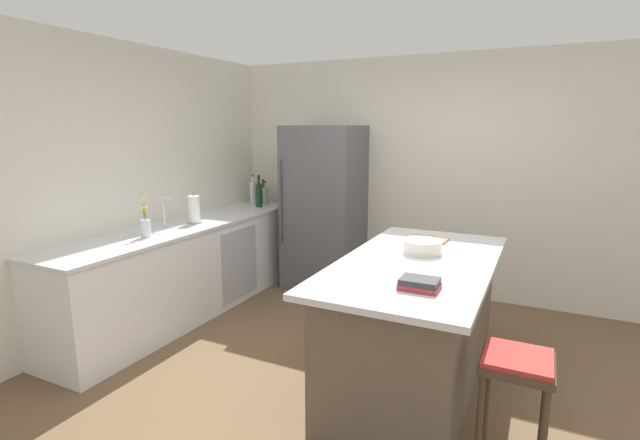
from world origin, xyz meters
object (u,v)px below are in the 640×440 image
(refrigerator, at_px, (324,208))
(bar_stool, at_px, (516,377))
(syrup_bottle, at_px, (263,194))
(mixing_bowl, at_px, (423,247))
(flower_vase, at_px, (146,226))
(paper_towel_roll, at_px, (194,210))
(gin_bottle, at_px, (265,195))
(soda_bottle, at_px, (253,193))
(cookbook_stack, at_px, (419,284))
(kitchen_island, at_px, (415,323))
(cutting_board, at_px, (427,239))
(sink_faucet, at_px, (165,212))
(wine_bottle, at_px, (259,194))

(refrigerator, relative_size, bar_stool, 2.75)
(syrup_bottle, height_order, mixing_bowl, syrup_bottle)
(flower_vase, distance_m, paper_towel_roll, 0.65)
(gin_bottle, bearing_deg, flower_vase, -89.43)
(soda_bottle, distance_m, mixing_bowl, 2.82)
(cookbook_stack, height_order, mixing_bowl, mixing_bowl)
(refrigerator, xyz_separation_m, bar_stool, (2.21, -2.28, -0.38))
(kitchen_island, relative_size, syrup_bottle, 6.67)
(paper_towel_roll, bearing_deg, refrigerator, 55.86)
(gin_bottle, height_order, soda_bottle, soda_bottle)
(kitchen_island, relative_size, cookbook_stack, 8.87)
(refrigerator, bearing_deg, syrup_bottle, 171.31)
(cutting_board, bearing_deg, flower_vase, -160.00)
(paper_towel_roll, bearing_deg, syrup_bottle, 93.34)
(refrigerator, height_order, soda_bottle, refrigerator)
(refrigerator, relative_size, sink_faucet, 6.20)
(syrup_bottle, bearing_deg, kitchen_island, -36.57)
(sink_faucet, xyz_separation_m, cutting_board, (2.37, 0.47, -0.12))
(soda_bottle, distance_m, cookbook_stack, 3.40)
(gin_bottle, distance_m, cookbook_stack, 3.38)
(flower_vase, height_order, paper_towel_roll, flower_vase)
(sink_faucet, distance_m, cutting_board, 2.41)
(flower_vase, relative_size, wine_bottle, 0.89)
(syrup_bottle, distance_m, cutting_board, 2.64)
(gin_bottle, height_order, wine_bottle, wine_bottle)
(kitchen_island, bearing_deg, wine_bottle, 146.67)
(syrup_bottle, xyz_separation_m, wine_bottle, (0.12, -0.29, 0.04))
(syrup_bottle, distance_m, soda_bottle, 0.20)
(cookbook_stack, bearing_deg, syrup_bottle, 137.46)
(cutting_board, bearing_deg, mixing_bowl, -81.71)
(paper_towel_roll, xyz_separation_m, soda_bottle, (-0.10, 1.18, 0.02))
(paper_towel_roll, distance_m, cookbook_stack, 2.70)
(refrigerator, height_order, bar_stool, refrigerator)
(wine_bottle, bearing_deg, soda_bottle, 147.53)
(wine_bottle, xyz_separation_m, cutting_board, (2.23, -0.91, -0.11))
(gin_bottle, bearing_deg, kitchen_island, -36.18)
(wine_bottle, xyz_separation_m, mixing_bowl, (2.29, -1.32, -0.07))
(wine_bottle, height_order, mixing_bowl, wine_bottle)
(refrigerator, relative_size, flower_vase, 5.51)
(kitchen_island, xyz_separation_m, bar_stool, (0.70, -0.61, 0.07))
(sink_faucet, relative_size, soda_bottle, 0.82)
(wine_bottle, bearing_deg, bar_stool, -35.34)
(flower_vase, xyz_separation_m, paper_towel_roll, (-0.03, 0.65, 0.03))
(soda_bottle, relative_size, wine_bottle, 0.96)
(mixing_bowl, bearing_deg, bar_stool, -48.50)
(flower_vase, relative_size, cookbook_stack, 1.53)
(kitchen_island, bearing_deg, syrup_bottle, 143.43)
(cutting_board, bearing_deg, bar_stool, -57.55)
(wine_bottle, distance_m, cookbook_stack, 3.23)
(wine_bottle, distance_m, cutting_board, 2.41)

